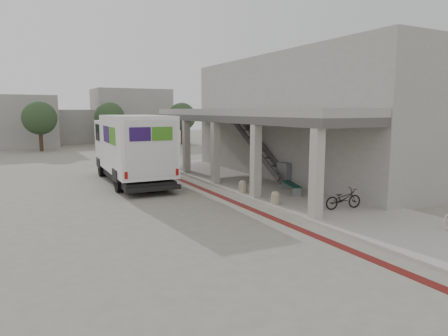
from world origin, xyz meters
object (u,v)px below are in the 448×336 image
bench (291,186)px  bicycle_black (343,199)px  fedex_truck (132,147)px  utility_cabinet (285,174)px

bench → bicycle_black: (-0.06, -3.40, 0.09)m
fedex_truck → utility_cabinet: fedex_truck is taller
bench → utility_cabinet: size_ratio=1.66×
utility_cabinet → bicycle_black: bearing=-111.0°
bench → utility_cabinet: (0.97, 1.83, 0.26)m
utility_cabinet → bicycle_black: 5.34m
bench → bicycle_black: bearing=-72.0°
bicycle_black → bench: bearing=7.9°
bench → bicycle_black: size_ratio=1.23×
fedex_truck → bench: size_ratio=4.57×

